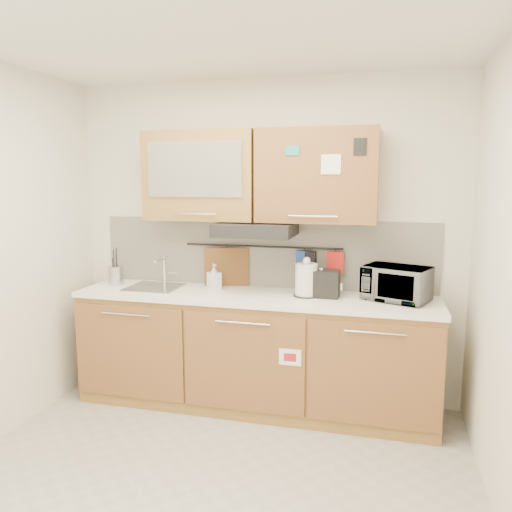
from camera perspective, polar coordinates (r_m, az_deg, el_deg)
The scene contains 19 objects.
floor at distance 3.21m, azimuth -6.23°, elevation -25.47°, with size 3.20×3.20×0.00m, color #9E9993.
ceiling at distance 2.77m, azimuth -7.21°, elevation 25.34°, with size 3.20×3.20×0.00m, color white.
wall_back at distance 4.12m, azimuth 0.85°, elevation 1.73°, with size 3.20×3.20×0.00m, color silver.
base_cabinet at distance 4.04m, azimuth -0.23°, elevation -11.48°, with size 2.80×0.64×0.88m.
countertop at distance 3.90m, azimuth -0.25°, elevation -4.66°, with size 2.82×0.62×0.04m, color white.
backsplash at distance 4.12m, azimuth 0.80°, elevation 0.33°, with size 2.80×0.02×0.56m, color silver.
upper_cabinets at distance 3.92m, azimuth 0.17°, elevation 9.14°, with size 1.82×0.37×0.70m.
range_hood at distance 3.87m, azimuth -0.03°, elevation 3.06°, with size 0.60×0.46×0.10m, color black.
sink at distance 4.20m, azimuth -11.48°, elevation -3.51°, with size 0.42×0.40×0.26m.
utensil_rail at distance 4.08m, azimuth 0.68°, elevation 1.09°, with size 0.02×0.02×1.30m, color black.
utensil_crock at distance 4.40m, azimuth -15.70°, elevation -2.09°, with size 0.14×0.14×0.31m.
kettle at distance 3.82m, azimuth 5.80°, elevation -2.82°, with size 0.22×0.21×0.30m.
toaster at distance 3.82m, azimuth 7.47°, elevation -3.08°, with size 0.28×0.17×0.21m.
microwave at distance 3.82m, azimuth 15.74°, elevation -3.03°, with size 0.46×0.31×0.25m, color #999999.
soap_bottle at distance 4.06m, azimuth -4.81°, elevation -2.37°, with size 0.09×0.10×0.21m, color #999999.
cutting_board at distance 4.19m, azimuth -3.36°, elevation -2.19°, with size 0.37×0.03×0.46m, color brown.
oven_mitt at distance 4.02m, azimuth 5.49°, elevation -0.88°, with size 0.13×0.03×0.21m, color #203E94.
dark_pouch at distance 4.01m, azimuth 5.91°, elevation -0.90°, with size 0.13×0.04×0.21m, color black.
pot_holder at distance 3.98m, azimuth 9.06°, elevation -0.72°, with size 0.14×0.02×0.17m, color red.
Camera 1 is at (0.97, -2.48, 1.81)m, focal length 35.00 mm.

